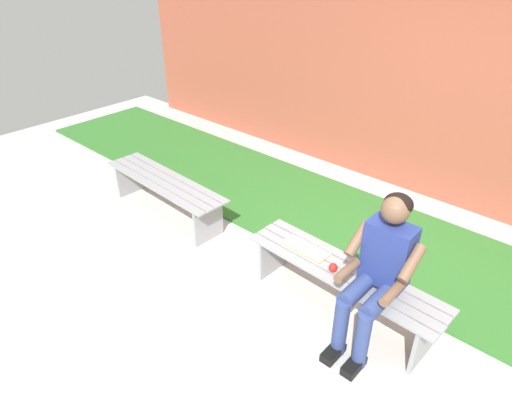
{
  "coord_description": "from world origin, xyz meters",
  "views": [
    {
      "loc": [
        -1.34,
        2.54,
        2.73
      ],
      "look_at": [
        0.8,
        0.15,
        0.79
      ],
      "focal_mm": 31.22,
      "sensor_mm": 36.0,
      "label": 1
    }
  ],
  "objects_px": {
    "bench_far": "(165,188)",
    "apple": "(333,268)",
    "bench_near": "(342,279)",
    "book_open": "(306,249)",
    "person_seated": "(378,270)"
  },
  "relations": [
    {
      "from": "bench_far",
      "to": "apple",
      "type": "height_order",
      "value": "apple"
    },
    {
      "from": "bench_near",
      "to": "apple",
      "type": "xyz_separation_m",
      "value": [
        0.05,
        0.07,
        0.14
      ]
    },
    {
      "from": "bench_near",
      "to": "book_open",
      "type": "relative_size",
      "value": 4.17
    },
    {
      "from": "person_seated",
      "to": "bench_far",
      "type": "bearing_deg",
      "value": -2.17
    },
    {
      "from": "bench_near",
      "to": "book_open",
      "type": "xyz_separation_m",
      "value": [
        0.38,
        -0.02,
        0.11
      ]
    },
    {
      "from": "bench_far",
      "to": "book_open",
      "type": "distance_m",
      "value": 1.92
    },
    {
      "from": "person_seated",
      "to": "book_open",
      "type": "height_order",
      "value": "person_seated"
    },
    {
      "from": "bench_far",
      "to": "bench_near",
      "type": "bearing_deg",
      "value": 180.0
    },
    {
      "from": "bench_near",
      "to": "person_seated",
      "type": "xyz_separation_m",
      "value": [
        -0.33,
        0.1,
        0.35
      ]
    },
    {
      "from": "person_seated",
      "to": "apple",
      "type": "bearing_deg",
      "value": -4.47
    },
    {
      "from": "bench_far",
      "to": "apple",
      "type": "xyz_separation_m",
      "value": [
        -2.24,
        0.07,
        0.14
      ]
    },
    {
      "from": "bench_near",
      "to": "bench_far",
      "type": "bearing_deg",
      "value": -0.0
    },
    {
      "from": "book_open",
      "to": "person_seated",
      "type": "bearing_deg",
      "value": 172.95
    },
    {
      "from": "bench_far",
      "to": "person_seated",
      "type": "relative_size",
      "value": 1.37
    },
    {
      "from": "bench_near",
      "to": "bench_far",
      "type": "relative_size",
      "value": 1.02
    }
  ]
}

